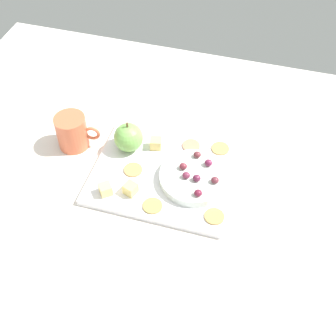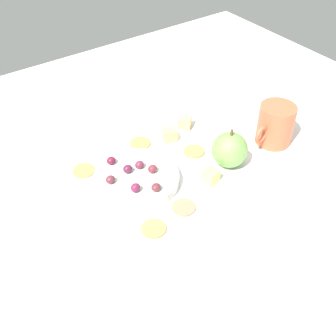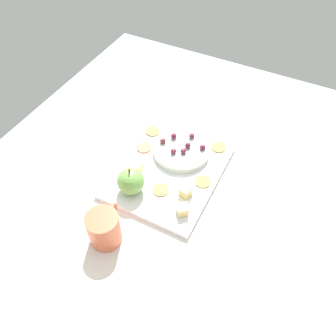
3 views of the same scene
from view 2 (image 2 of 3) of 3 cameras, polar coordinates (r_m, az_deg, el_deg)
table at (r=88.52cm, az=0.55°, el=0.14°), size 124.39×108.42×4.56cm
platter at (r=82.75cm, az=0.19°, el=-0.53°), size 32.37×26.26×1.50cm
serving_dish at (r=78.88cm, az=-4.21°, el=-1.46°), size 15.74×15.74×2.00cm
apple_whole at (r=82.10cm, az=8.24°, el=2.43°), size 6.97×6.97×6.97cm
apple_stem at (r=79.64cm, az=8.52°, el=4.73°), size 0.50×0.50×1.20cm
cheese_cube_0 at (r=88.71cm, az=0.20°, el=4.46°), size 3.34×3.34×2.61cm
cheese_cube_1 at (r=92.35cm, az=2.26°, el=6.08°), size 3.67×3.67×2.61cm
cheese_cube_2 at (r=79.16cm, az=5.71°, el=-1.09°), size 3.12×3.12×2.61cm
cracker_0 at (r=71.34cm, az=-1.93°, el=-8.11°), size 4.28×4.28×0.40cm
cracker_1 at (r=83.18cm, az=-11.19°, el=-0.35°), size 4.28×4.28×0.40cm
cracker_2 at (r=74.64cm, az=2.11°, el=-5.28°), size 4.28×4.28×0.40cm
cracker_3 at (r=86.25cm, az=3.51°, el=2.22°), size 4.28×4.28×0.40cm
cracker_4 at (r=88.41cm, az=-3.73°, el=3.32°), size 4.28×4.28×0.40cm
grape_0 at (r=80.61cm, az=-7.61°, el=0.99°), size 1.77×1.59×1.50cm
grape_1 at (r=74.55cm, az=-1.61°, el=-2.60°), size 1.77×1.59×1.43cm
grape_2 at (r=74.49cm, az=-4.36°, el=-2.65°), size 1.77×1.59×1.66cm
grape_3 at (r=78.13cm, az=-2.08°, el=-0.12°), size 1.77×1.59×1.52cm
grape_4 at (r=78.34cm, az=-5.41°, el=-0.13°), size 1.77×1.59×1.62cm
grape_5 at (r=76.64cm, az=-7.71°, el=-1.54°), size 1.77×1.59×1.49cm
grape_6 at (r=79.16cm, az=-3.83°, el=0.44°), size 1.77×1.59×1.51cm
cup at (r=91.72cm, az=14.15°, el=5.64°), size 10.68×7.51×8.71cm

